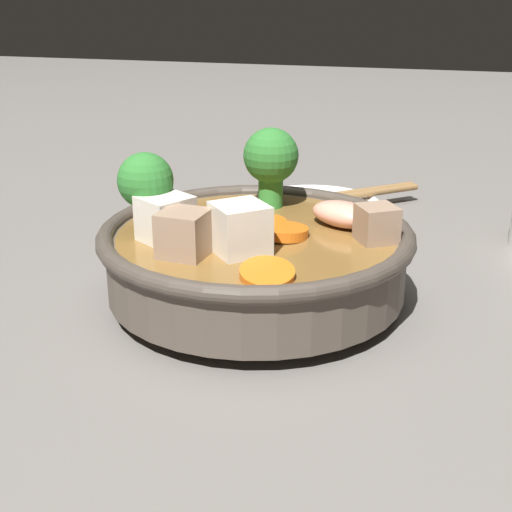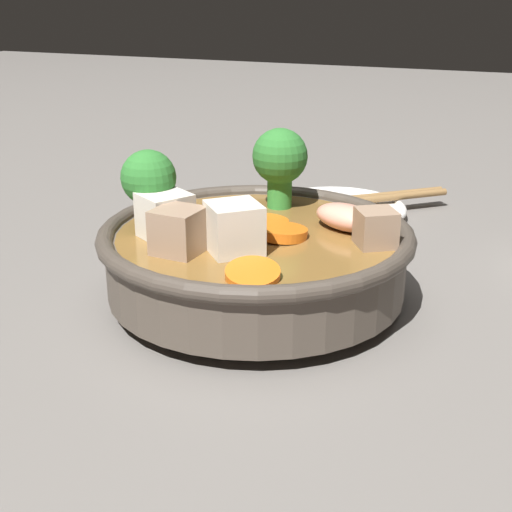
# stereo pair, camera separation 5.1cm
# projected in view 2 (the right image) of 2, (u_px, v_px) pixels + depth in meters

# --- Properties ---
(ground_plane) EXTENTS (3.00, 3.00, 0.00)m
(ground_plane) POSITION_uv_depth(u_px,v_px,m) (256.00, 301.00, 0.52)
(ground_plane) COLOR slate
(stirfry_bowl) EXTENTS (0.22, 0.22, 0.11)m
(stirfry_bowl) POSITION_uv_depth(u_px,v_px,m) (254.00, 250.00, 0.51)
(stirfry_bowl) COLOR #51473D
(stirfry_bowl) RESTS_ON ground_plane
(side_saucer) EXTENTS (0.14, 0.14, 0.01)m
(side_saucer) POSITION_uv_depth(u_px,v_px,m) (339.00, 211.00, 0.70)
(side_saucer) COLOR white
(side_saucer) RESTS_ON ground_plane
(chopsticks_pair) EXTENTS (0.19, 0.16, 0.01)m
(chopsticks_pair) POSITION_uv_depth(u_px,v_px,m) (340.00, 201.00, 0.70)
(chopsticks_pair) COLOR olive
(chopsticks_pair) RESTS_ON side_saucer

